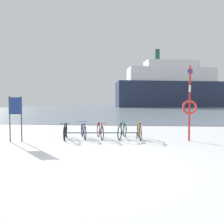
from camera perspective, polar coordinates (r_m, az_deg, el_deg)
name	(u,v)px	position (r m, az deg, el deg)	size (l,w,h in m)	color
ground	(127,108)	(59.76, 4.09, 0.97)	(80.00, 132.00, 0.08)	silver
bike_rack	(102,133)	(10.19, -2.80, -5.74)	(3.76, 0.39, 0.31)	#4C5156
bicycle_0	(65,131)	(10.36, -12.57, -5.19)	(0.54, 1.68, 0.78)	black
bicycle_1	(83,131)	(10.39, -7.77, -5.11)	(0.69, 1.65, 0.78)	black
bicycle_2	(100,131)	(10.22, -3.25, -5.18)	(0.64, 1.62, 0.80)	black
bicycle_3	(122,131)	(10.26, 2.83, -5.16)	(0.52, 1.62, 0.80)	black
bicycle_4	(139,131)	(10.13, 7.40, -5.17)	(0.46, 1.78, 0.84)	black
info_sign	(15,111)	(10.25, -24.77, 0.29)	(0.55, 0.15, 2.03)	#33383D
rescue_post	(190,105)	(10.13, 20.33, 1.82)	(0.66, 0.10, 3.40)	red
ferry_ship	(173,88)	(78.63, 16.15, 6.27)	(41.94, 17.25, 20.28)	#232D47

